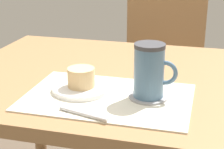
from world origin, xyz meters
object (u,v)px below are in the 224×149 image
Objects in this scene: pastry_plate at (81,88)px; dining_table at (131,104)px; wooden_chair at (164,78)px; pastry at (81,77)px; coffee_mug at (150,71)px.

dining_table is at bearing 55.52° from pastry_plate.
pastry is (-0.12, -0.85, 0.30)m from wooden_chair.
pastry_plate is 1.13× the size of coffee_mug.
pastry_plate is at bearing -124.48° from dining_table.
dining_table is at bearing 55.52° from pastry.
coffee_mug is at bearing -0.65° from pastry_plate.
coffee_mug is (0.18, -0.00, 0.07)m from pastry_plate.
pastry_plate is (-0.12, -0.85, 0.26)m from wooden_chair.
coffee_mug reaches higher than wooden_chair.
wooden_chair is at bearing 81.87° from pastry_plate.
dining_table is 14.76× the size of pastry.
wooden_chair reaches higher than pastry_plate.
dining_table is 7.76× the size of coffee_mug.
dining_table is 0.23m from pastry.
wooden_chair is (0.02, 0.70, -0.16)m from dining_table.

